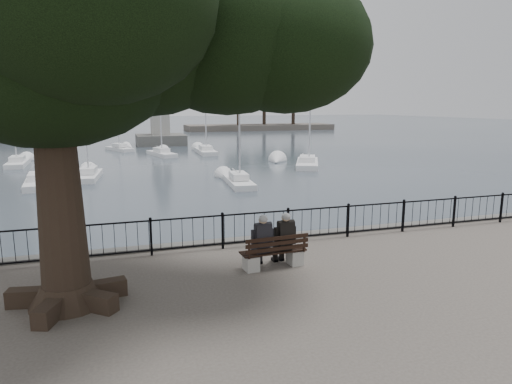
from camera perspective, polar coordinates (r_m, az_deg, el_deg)
name	(u,v)px	position (r m, az deg, el deg)	size (l,w,h in m)	color
harbor	(251,256)	(14.09, -0.61, -8.05)	(260.00, 260.00, 1.20)	#4B4944
railing	(256,227)	(13.32, 0.00, -4.40)	(22.06, 0.06, 1.00)	black
bench	(274,256)	(11.64, 2.26, -7.98)	(1.71, 0.63, 0.89)	gray
person_left	(261,243)	(11.50, 0.63, -6.43)	(0.43, 0.72, 1.41)	black
person_right	(283,241)	(11.74, 3.46, -6.09)	(0.43, 0.72, 1.41)	black
tree	(92,19)	(9.88, -19.87, 19.68)	(10.58, 7.39, 8.64)	black
lion_monument	(160,127)	(60.05, -11.89, 7.92)	(6.02, 6.02, 8.87)	#4B4944
sailboat_a	(38,181)	(32.06, -25.58, 1.27)	(1.95, 5.47, 10.80)	white
sailboat_b	(89,174)	(33.79, -20.17, 2.09)	(1.79, 4.96, 9.67)	white
sailboat_c	(239,180)	(29.24, -2.17, 1.45)	(1.71, 4.91, 8.94)	white
sailboat_d	(307,163)	(38.39, 6.44, 3.65)	(4.12, 6.34, 10.50)	white
sailboat_e	(18,161)	(43.46, -27.64, 3.40)	(1.65, 5.24, 12.00)	white
sailboat_f	(162,153)	(47.00, -11.71, 4.85)	(2.71, 5.35, 10.95)	white
sailboat_g	(206,150)	(48.55, -6.30, 5.18)	(1.74, 5.77, 11.25)	white
sailboat_h	(119,148)	(53.56, -16.72, 5.32)	(3.15, 4.80, 10.26)	white
far_shore	(263,110)	(93.94, 0.87, 10.20)	(30.00, 8.60, 9.18)	#4B453F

